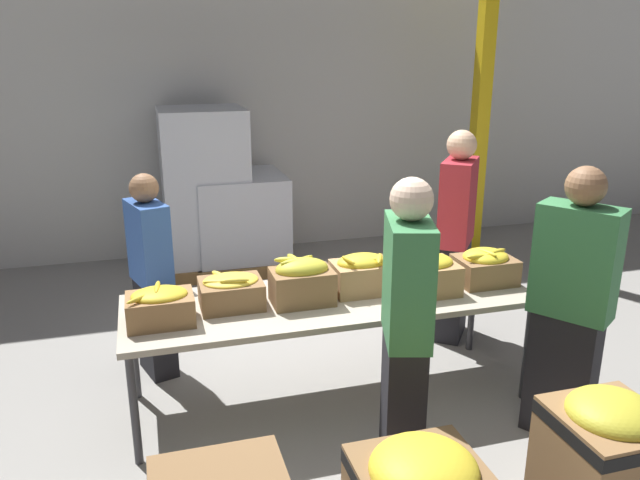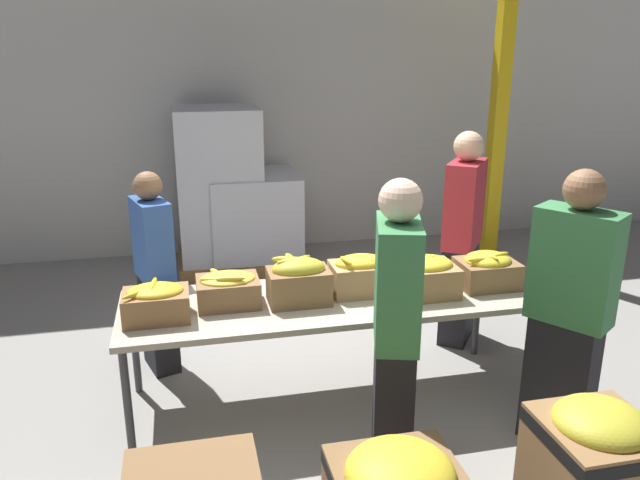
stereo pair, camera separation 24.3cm
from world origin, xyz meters
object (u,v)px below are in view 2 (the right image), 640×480
at_px(banana_box_5, 487,269).
at_px(pallet_stack_1, 219,191).
at_px(volunteer_1, 568,315).
at_px(support_pillar, 502,78).
at_px(banana_box_2, 298,280).
at_px(volunteer_3, 395,333).
at_px(banana_box_0, 156,302).
at_px(sorting_table, 328,304).
at_px(volunteer_0, 462,240).
at_px(banana_box_1, 228,289).
at_px(banana_box_3, 361,274).
at_px(pallet_stack_0, 254,220).
at_px(banana_box_4, 425,275).
at_px(donation_bin_2, 593,471).
at_px(volunteer_2, 155,274).

relative_size(banana_box_5, pallet_stack_1, 0.23).
bearing_deg(volunteer_1, support_pillar, -55.25).
height_order(banana_box_2, volunteer_3, volunteer_3).
distance_m(banana_box_0, banana_box_5, 2.21).
bearing_deg(sorting_table, banana_box_0, -175.07).
xyz_separation_m(banana_box_0, volunteer_0, (2.35, 0.75, -0.00)).
distance_m(banana_box_1, banana_box_3, 0.88).
bearing_deg(pallet_stack_1, support_pillar, -5.45).
height_order(sorting_table, pallet_stack_1, pallet_stack_1).
bearing_deg(support_pillar, volunteer_1, -110.71).
bearing_deg(banana_box_0, banana_box_5, 1.54).
bearing_deg(banana_box_3, pallet_stack_0, 97.70).
bearing_deg(banana_box_4, donation_bin_2, -78.92).
distance_m(banana_box_0, banana_box_1, 0.46).
xyz_separation_m(volunteer_0, pallet_stack_1, (-1.76, 2.21, -0.00)).
distance_m(volunteer_3, donation_bin_2, 1.15).
distance_m(banana_box_3, volunteer_1, 1.31).
bearing_deg(pallet_stack_0, banana_box_0, -107.58).
relative_size(banana_box_2, pallet_stack_0, 0.38).
xyz_separation_m(sorting_table, volunteer_1, (1.25, -0.78, 0.15)).
relative_size(banana_box_1, banana_box_5, 1.00).
distance_m(banana_box_4, pallet_stack_0, 3.09).
height_order(sorting_table, volunteer_0, volunteer_0).
relative_size(sorting_table, donation_bin_2, 3.54).
bearing_deg(volunteer_3, banana_box_3, 13.22).
bearing_deg(volunteer_1, volunteer_2, 23.47).
height_order(banana_box_1, banana_box_4, banana_box_4).
distance_m(sorting_table, banana_box_0, 1.11).
bearing_deg(volunteer_0, volunteer_3, 0.94).
distance_m(support_pillar, pallet_stack_1, 3.25).
distance_m(sorting_table, banana_box_1, 0.67).
bearing_deg(banana_box_5, sorting_table, 178.20).
bearing_deg(sorting_table, donation_bin_2, -58.99).
height_order(banana_box_4, volunteer_2, volunteer_2).
xyz_separation_m(banana_box_5, volunteer_0, (0.14, 0.69, -0.02)).
height_order(volunteer_0, donation_bin_2, volunteer_0).
bearing_deg(donation_bin_2, banana_box_0, 144.27).
xyz_separation_m(banana_box_1, donation_bin_2, (1.59, -1.59, -0.45)).
bearing_deg(banana_box_1, sorting_table, -3.34).
bearing_deg(banana_box_0, banana_box_4, 0.40).
bearing_deg(pallet_stack_1, banana_box_0, -101.14).
bearing_deg(banana_box_4, banana_box_0, -179.60).
relative_size(banana_box_2, volunteer_2, 0.26).
distance_m(volunteer_2, pallet_stack_0, 2.40).
relative_size(banana_box_2, volunteer_3, 0.23).
height_order(donation_bin_2, support_pillar, support_pillar).
xyz_separation_m(volunteer_2, support_pillar, (3.65, 1.88, 1.25)).
bearing_deg(pallet_stack_1, volunteer_0, -51.43).
distance_m(banana_box_3, banana_box_4, 0.43).
bearing_deg(volunteer_2, volunteer_3, 23.85).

